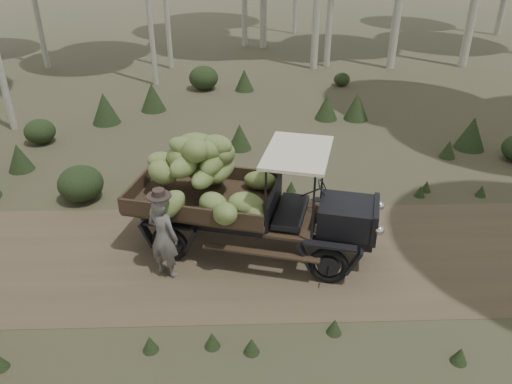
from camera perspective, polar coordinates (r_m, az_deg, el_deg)
ground at (r=10.68m, az=7.75°, el=-7.15°), size 120.00×120.00×0.00m
dirt_track at (r=10.68m, az=7.75°, el=-7.13°), size 70.00×4.00×0.01m
banana_truck at (r=10.11m, az=-2.90°, el=0.70°), size 5.36×2.99×2.58m
farmer at (r=9.73m, az=-10.55°, el=-4.94°), size 0.76×0.68×1.91m
undergrowth at (r=9.21m, az=-3.40°, el=-9.61°), size 23.30×23.73×1.32m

